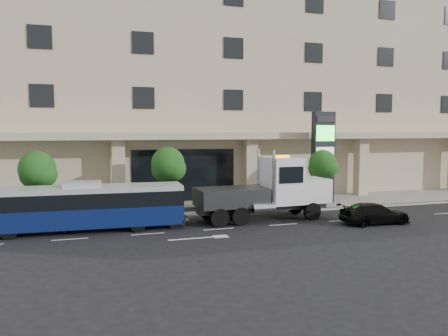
# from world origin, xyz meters

# --- Properties ---
(ground) EXTENTS (120.00, 120.00, 0.00)m
(ground) POSITION_xyz_m (0.00, 0.00, 0.00)
(ground) COLOR black
(ground) RESTS_ON ground
(sidewalk) EXTENTS (120.00, 6.00, 0.15)m
(sidewalk) POSITION_xyz_m (0.00, 5.00, 0.07)
(sidewalk) COLOR gray
(sidewalk) RESTS_ON ground
(curb) EXTENTS (120.00, 0.30, 0.15)m
(curb) POSITION_xyz_m (0.00, 2.00, 0.07)
(curb) COLOR gray
(curb) RESTS_ON ground
(convention_center) EXTENTS (60.00, 17.60, 20.00)m
(convention_center) POSITION_xyz_m (-0.00, 15.42, 9.97)
(convention_center) COLOR tan
(convention_center) RESTS_ON ground
(tree_left) EXTENTS (2.27, 2.20, 4.22)m
(tree_left) POSITION_xyz_m (-9.97, 3.59, 3.11)
(tree_left) COLOR #422B19
(tree_left) RESTS_ON sidewalk
(tree_mid) EXTENTS (2.28, 2.20, 4.38)m
(tree_mid) POSITION_xyz_m (-1.97, 3.59, 3.26)
(tree_mid) COLOR #422B19
(tree_mid) RESTS_ON sidewalk
(tree_right) EXTENTS (2.10, 2.00, 4.04)m
(tree_right) POSITION_xyz_m (9.53, 3.59, 3.04)
(tree_right) COLOR #422B19
(tree_right) RESTS_ON sidewalk
(city_bus) EXTENTS (11.04, 2.71, 2.78)m
(city_bus) POSITION_xyz_m (-7.34, 0.21, 1.41)
(city_bus) COLOR black
(city_bus) RESTS_ON ground
(tow_truck) EXTENTS (9.72, 2.76, 4.42)m
(tow_truck) POSITION_xyz_m (3.81, 0.18, 1.82)
(tow_truck) COLOR #2D3033
(tow_truck) RESTS_ON ground
(black_sedan) EXTENTS (4.38, 1.90, 1.25)m
(black_sedan) POSITION_xyz_m (9.39, -2.86, 0.63)
(black_sedan) COLOR black
(black_sedan) RESTS_ON ground
(signage_pylon) EXTENTS (1.73, 0.68, 6.84)m
(signage_pylon) POSITION_xyz_m (9.77, 4.04, 3.62)
(signage_pylon) COLOR black
(signage_pylon) RESTS_ON sidewalk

